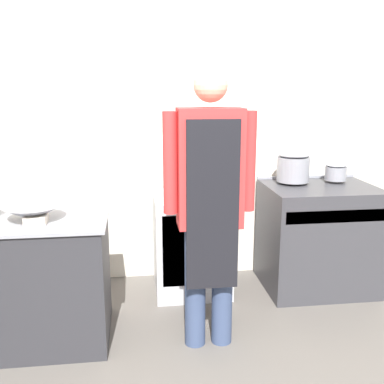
{
  "coord_description": "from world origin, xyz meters",
  "views": [
    {
      "loc": [
        -0.32,
        -1.87,
        1.73
      ],
      "look_at": [
        0.06,
        1.12,
        1.01
      ],
      "focal_mm": 42.0,
      "sensor_mm": 36.0,
      "label": 1
    }
  ],
  "objects_px": {
    "fridge_unit": "(191,243)",
    "stock_pot": "(293,167)",
    "plastic_tub": "(36,219)",
    "person_cook": "(210,196)",
    "mixing_bowl": "(33,213)",
    "sauce_pot": "(336,172)",
    "stove": "(317,237)"
  },
  "relations": [
    {
      "from": "person_cook",
      "to": "stock_pot",
      "type": "relative_size",
      "value": 6.72
    },
    {
      "from": "mixing_bowl",
      "to": "stove",
      "type": "bearing_deg",
      "value": 15.61
    },
    {
      "from": "fridge_unit",
      "to": "stock_pot",
      "type": "xyz_separation_m",
      "value": [
        0.88,
        0.04,
        0.63
      ]
    },
    {
      "from": "fridge_unit",
      "to": "stock_pot",
      "type": "height_order",
      "value": "stock_pot"
    },
    {
      "from": "stove",
      "to": "mixing_bowl",
      "type": "relative_size",
      "value": 2.46
    },
    {
      "from": "plastic_tub",
      "to": "stove",
      "type": "bearing_deg",
      "value": 17.7
    },
    {
      "from": "person_cook",
      "to": "sauce_pot",
      "type": "relative_size",
      "value": 10.07
    },
    {
      "from": "stove",
      "to": "fridge_unit",
      "type": "relative_size",
      "value": 1.1
    },
    {
      "from": "plastic_tub",
      "to": "sauce_pot",
      "type": "xyz_separation_m",
      "value": [
        2.35,
        0.82,
        0.09
      ]
    },
    {
      "from": "mixing_bowl",
      "to": "plastic_tub",
      "type": "bearing_deg",
      "value": -64.92
    },
    {
      "from": "person_cook",
      "to": "stove",
      "type": "bearing_deg",
      "value": 35.53
    },
    {
      "from": "fridge_unit",
      "to": "plastic_tub",
      "type": "distance_m",
      "value": 1.42
    },
    {
      "from": "fridge_unit",
      "to": "stock_pot",
      "type": "distance_m",
      "value": 1.09
    },
    {
      "from": "person_cook",
      "to": "fridge_unit",
      "type": "bearing_deg",
      "value": 90.6
    },
    {
      "from": "mixing_bowl",
      "to": "sauce_pot",
      "type": "height_order",
      "value": "sauce_pot"
    },
    {
      "from": "fridge_unit",
      "to": "sauce_pot",
      "type": "bearing_deg",
      "value": 1.95
    },
    {
      "from": "plastic_tub",
      "to": "stock_pot",
      "type": "relative_size",
      "value": 0.49
    },
    {
      "from": "stock_pot",
      "to": "sauce_pot",
      "type": "distance_m",
      "value": 0.39
    },
    {
      "from": "mixing_bowl",
      "to": "stock_pot",
      "type": "height_order",
      "value": "stock_pot"
    },
    {
      "from": "stove",
      "to": "plastic_tub",
      "type": "height_order",
      "value": "plastic_tub"
    },
    {
      "from": "plastic_tub",
      "to": "stock_pot",
      "type": "xyz_separation_m",
      "value": [
        1.97,
        0.82,
        0.15
      ]
    },
    {
      "from": "person_cook",
      "to": "mixing_bowl",
      "type": "bearing_deg",
      "value": 172.33
    },
    {
      "from": "plastic_tub",
      "to": "stock_pot",
      "type": "bearing_deg",
      "value": 22.6
    },
    {
      "from": "fridge_unit",
      "to": "person_cook",
      "type": "height_order",
      "value": "person_cook"
    },
    {
      "from": "stove",
      "to": "stock_pot",
      "type": "height_order",
      "value": "stock_pot"
    },
    {
      "from": "plastic_tub",
      "to": "sauce_pot",
      "type": "bearing_deg",
      "value": 19.19
    },
    {
      "from": "mixing_bowl",
      "to": "plastic_tub",
      "type": "relative_size",
      "value": 2.84
    },
    {
      "from": "fridge_unit",
      "to": "mixing_bowl",
      "type": "relative_size",
      "value": 2.22
    },
    {
      "from": "stove",
      "to": "person_cook",
      "type": "distance_m",
      "value": 1.45
    },
    {
      "from": "person_cook",
      "to": "mixing_bowl",
      "type": "height_order",
      "value": "person_cook"
    },
    {
      "from": "stove",
      "to": "plastic_tub",
      "type": "distance_m",
      "value": 2.32
    },
    {
      "from": "stove",
      "to": "fridge_unit",
      "type": "height_order",
      "value": "stove"
    }
  ]
}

